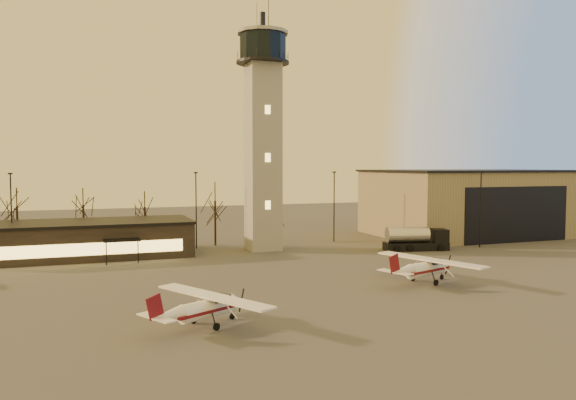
{
  "coord_description": "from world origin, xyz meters",
  "views": [
    {
      "loc": [
        -21.99,
        -39.4,
        11.04
      ],
      "look_at": [
        -2.78,
        13.0,
        7.57
      ],
      "focal_mm": 35.0,
      "sensor_mm": 36.0,
      "label": 1
    }
  ],
  "objects": [
    {
      "name": "ground",
      "position": [
        0.0,
        0.0,
        0.0
      ],
      "size": [
        220.0,
        220.0,
        0.0
      ],
      "primitive_type": "plane",
      "color": "#42403D",
      "rests_on": "ground"
    },
    {
      "name": "control_tower",
      "position": [
        0.0,
        30.0,
        16.33
      ],
      "size": [
        6.8,
        6.8,
        32.6
      ],
      "color": "gray",
      "rests_on": "ground"
    },
    {
      "name": "hangar",
      "position": [
        36.0,
        33.98,
        5.15
      ],
      "size": [
        30.6,
        20.6,
        10.3
      ],
      "color": "#91835F",
      "rests_on": "ground"
    },
    {
      "name": "terminal",
      "position": [
        -21.99,
        31.98,
        2.16
      ],
      "size": [
        25.4,
        12.2,
        4.3
      ],
      "color": "black",
      "rests_on": "ground"
    },
    {
      "name": "light_poles",
      "position": [
        0.5,
        31.0,
        5.41
      ],
      "size": [
        58.5,
        12.25,
        10.14
      ],
      "color": "black",
      "rests_on": "ground"
    },
    {
      "name": "tree_row",
      "position": [
        -13.7,
        39.16,
        5.94
      ],
      "size": [
        37.2,
        9.2,
        8.8
      ],
      "color": "black",
      "rests_on": "ground"
    },
    {
      "name": "cessna_front",
      "position": [
        8.27,
        5.06,
        1.1
      ],
      "size": [
        9.36,
        11.45,
        3.21
      ],
      "rotation": [
        0.0,
        0.0,
        0.34
      ],
      "color": "white",
      "rests_on": "ground"
    },
    {
      "name": "cessna_rear",
      "position": [
        -14.0,
        -1.87,
        1.02
      ],
      "size": [
        8.59,
        10.15,
        2.97
      ],
      "rotation": [
        0.0,
        0.0,
        0.49
      ],
      "color": "white",
      "rests_on": "ground"
    },
    {
      "name": "fuel_truck",
      "position": [
        18.44,
        22.72,
        1.21
      ],
      "size": [
        8.58,
        4.12,
        3.06
      ],
      "rotation": [
        0.0,
        0.0,
        -0.22
      ],
      "color": "black",
      "rests_on": "ground"
    }
  ]
}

